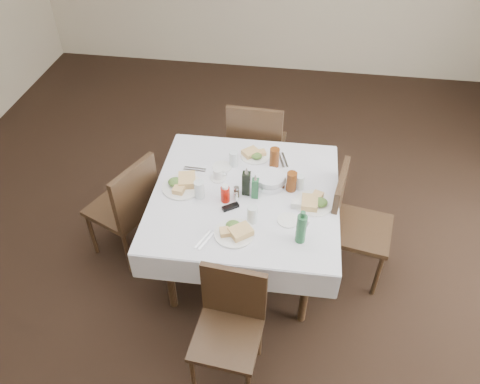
{
  "coord_description": "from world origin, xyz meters",
  "views": [
    {
      "loc": [
        0.46,
        -2.4,
        3.01
      ],
      "look_at": [
        0.1,
        0.02,
        0.8
      ],
      "focal_mm": 35.0,
      "sensor_mm": 36.0,
      "label": 1
    }
  ],
  "objects": [
    {
      "name": "ground_plane",
      "position": [
        0.0,
        0.0,
        0.0
      ],
      "size": [
        7.0,
        7.0,
        0.0
      ],
      "primitive_type": "plane",
      "color": "black"
    },
    {
      "name": "room_shell",
      "position": [
        0.0,
        0.0,
        1.71
      ],
      "size": [
        6.04,
        7.04,
        2.8
      ],
      "color": "beige",
      "rests_on": "ground"
    },
    {
      "name": "dining_table",
      "position": [
        0.13,
        0.06,
        0.68
      ],
      "size": [
        1.35,
        1.35,
        0.76
      ],
      "color": "black",
      "rests_on": "ground"
    },
    {
      "name": "chair_north",
      "position": [
        0.1,
        0.93,
        0.57
      ],
      "size": [
        0.49,
        0.49,
        1.0
      ],
      "color": "black",
      "rests_on": "ground"
    },
    {
      "name": "chair_south",
      "position": [
        0.16,
        -0.81,
        0.49
      ],
      "size": [
        0.44,
        0.44,
        0.86
      ],
      "color": "black",
      "rests_on": "ground"
    },
    {
      "name": "chair_east",
      "position": [
        0.91,
        0.13,
        0.54
      ],
      "size": [
        0.52,
        0.52,
        0.94
      ],
      "color": "black",
      "rests_on": "ground"
    },
    {
      "name": "chair_west",
      "position": [
        -0.77,
        0.04,
        0.54
      ],
      "size": [
        0.59,
        0.59,
        0.94
      ],
      "color": "black",
      "rests_on": "ground"
    },
    {
      "name": "meal_north",
      "position": [
        0.14,
        0.5,
        0.78
      ],
      "size": [
        0.23,
        0.23,
        0.05
      ],
      "color": "white",
      "rests_on": "dining_table"
    },
    {
      "name": "meal_south",
      "position": [
        0.12,
        -0.34,
        0.78
      ],
      "size": [
        0.27,
        0.27,
        0.06
      ],
      "color": "white",
      "rests_on": "dining_table"
    },
    {
      "name": "meal_east",
      "position": [
        0.62,
        0.01,
        0.79
      ],
      "size": [
        0.27,
        0.27,
        0.06
      ],
      "color": "white",
      "rests_on": "dining_table"
    },
    {
      "name": "meal_west",
      "position": [
        -0.33,
        0.06,
        0.79
      ],
      "size": [
        0.3,
        0.3,
        0.06
      ],
      "color": "white",
      "rests_on": "dining_table"
    },
    {
      "name": "side_plate_a",
      "position": [
        -0.09,
        0.33,
        0.77
      ],
      "size": [
        0.15,
        0.15,
        0.01
      ],
      "color": "white",
      "rests_on": "dining_table"
    },
    {
      "name": "side_plate_b",
      "position": [
        0.45,
        -0.17,
        0.77
      ],
      "size": [
        0.15,
        0.15,
        0.01
      ],
      "color": "white",
      "rests_on": "dining_table"
    },
    {
      "name": "water_n",
      "position": [
        -0.0,
        0.36,
        0.82
      ],
      "size": [
        0.07,
        0.07,
        0.12
      ],
      "color": "silver",
      "rests_on": "dining_table"
    },
    {
      "name": "water_s",
      "position": [
        0.21,
        -0.21,
        0.83
      ],
      "size": [
        0.07,
        0.07,
        0.13
      ],
      "color": "silver",
      "rests_on": "dining_table"
    },
    {
      "name": "water_e",
      "position": [
        0.51,
        0.17,
        0.82
      ],
      "size": [
        0.06,
        0.06,
        0.11
      ],
      "color": "silver",
      "rests_on": "dining_table"
    },
    {
      "name": "water_w",
      "position": [
        -0.18,
        -0.02,
        0.83
      ],
      "size": [
        0.07,
        0.07,
        0.13
      ],
      "color": "silver",
      "rests_on": "dining_table"
    },
    {
      "name": "iced_tea_a",
      "position": [
        0.3,
        0.41,
        0.84
      ],
      "size": [
        0.07,
        0.07,
        0.16
      ],
      "color": "brown",
      "rests_on": "dining_table"
    },
    {
      "name": "iced_tea_b",
      "position": [
        0.45,
        0.15,
        0.84
      ],
      "size": [
        0.07,
        0.07,
        0.15
      ],
      "color": "brown",
      "rests_on": "dining_table"
    },
    {
      "name": "bread_basket",
      "position": [
        0.29,
        0.18,
        0.8
      ],
      "size": [
        0.24,
        0.24,
        0.08
      ],
      "color": "silver",
      "rests_on": "dining_table"
    },
    {
      "name": "oil_cruet_dark",
      "position": [
        0.14,
        0.06,
        0.86
      ],
      "size": [
        0.06,
        0.06,
        0.24
      ],
      "color": "black",
      "rests_on": "dining_table"
    },
    {
      "name": "oil_cruet_green",
      "position": [
        0.2,
        0.03,
        0.85
      ],
      "size": [
        0.05,
        0.05,
        0.2
      ],
      "color": "#246036",
      "rests_on": "dining_table"
    },
    {
      "name": "ketchup_bottle",
      "position": [
        0.0,
        -0.04,
        0.83
      ],
      "size": [
        0.06,
        0.06,
        0.14
      ],
      "color": "#B9160A",
      "rests_on": "dining_table"
    },
    {
      "name": "salt_shaker",
      "position": [
        0.07,
        -0.02,
        0.8
      ],
      "size": [
        0.03,
        0.03,
        0.07
      ],
      "color": "white",
      "rests_on": "dining_table"
    },
    {
      "name": "pepper_shaker",
      "position": [
        0.07,
        0.02,
        0.81
      ],
      "size": [
        0.04,
        0.04,
        0.09
      ],
      "color": "#3A2E1D",
      "rests_on": "dining_table"
    },
    {
      "name": "coffee_mug",
      "position": [
        -0.09,
        0.19,
        0.8
      ],
      "size": [
        0.13,
        0.12,
        0.09
      ],
      "color": "white",
      "rests_on": "dining_table"
    },
    {
      "name": "sunglasses",
      "position": [
        0.05,
        -0.11,
        0.77
      ],
      "size": [
        0.12,
        0.1,
        0.03
      ],
      "color": "black",
      "rests_on": "dining_table"
    },
    {
      "name": "green_bottle",
      "position": [
        0.54,
        -0.34,
        0.87
      ],
      "size": [
        0.07,
        0.07,
        0.25
      ],
      "color": "#246036",
      "rests_on": "dining_table"
    },
    {
      "name": "sugar_caddy",
      "position": [
        0.51,
        -0.03,
        0.79
      ],
      "size": [
        0.1,
        0.05,
        0.05
      ],
      "color": "white",
      "rests_on": "dining_table"
    },
    {
      "name": "cutlery_n",
      "position": [
        0.37,
        0.48,
        0.77
      ],
      "size": [
        0.1,
        0.19,
        0.01
      ],
      "color": "silver",
      "rests_on": "dining_table"
    },
    {
      "name": "cutlery_s",
      "position": [
        -0.06,
        -0.43,
        0.77
      ],
      "size": [
        0.11,
        0.18,
        0.01
      ],
      "color": "silver",
      "rests_on": "dining_table"
    },
    {
      "name": "cutlery_e",
      "position": [
        0.51,
        -0.17,
        0.77
      ],
      "size": [
        0.17,
        0.08,
        0.01
      ],
      "color": "silver",
      "rests_on": "dining_table"
    },
    {
      "name": "cutlery_w",
      "position": [
        -0.29,
        0.27,
        0.77
      ],
      "size": [
        0.17,
        0.05,
        0.01
      ],
      "color": "silver",
      "rests_on": "dining_table"
    }
  ]
}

